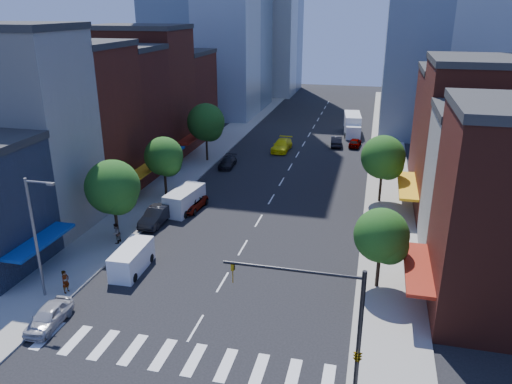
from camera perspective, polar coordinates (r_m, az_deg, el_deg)
ground at (r=34.28m, az=-6.91°, el=-15.19°), size 220.00×220.00×0.00m
sidewalk_left at (r=72.52m, az=-5.31°, el=4.56°), size 5.00×120.00×0.15m
sidewalk_right at (r=68.84m, az=14.83°, el=3.08°), size 5.00×120.00×0.15m
crosswalk at (r=32.07m, az=-8.85°, el=-18.16°), size 19.00×3.00×0.01m
bldg_left_1 at (r=50.39m, az=-25.48°, el=6.01°), size 12.00×8.00×18.00m
bldg_left_2 at (r=57.26m, az=-20.14°, el=7.26°), size 12.00×9.00×16.00m
bldg_left_3 at (r=64.43m, az=-15.99°, el=8.63°), size 12.00×8.00×15.00m
bldg_left_4 at (r=71.64m, az=-12.76°, el=10.87°), size 12.00×9.00×17.00m
bldg_left_5 at (r=80.48m, az=-9.68°, el=10.65°), size 12.00×10.00×13.00m
bldg_right_1 at (r=44.48m, az=26.67°, el=0.02°), size 12.00×8.00×12.00m
bldg_right_2 at (r=52.50m, az=24.98°, el=4.91°), size 12.00×10.00×15.00m
bldg_right_3 at (r=62.28m, az=23.26°, el=6.42°), size 12.00×10.00×13.00m
traffic_signal at (r=26.58m, az=10.43°, el=-16.27°), size 7.24×2.24×8.00m
streetlight at (r=37.81m, az=-23.80°, el=-4.12°), size 2.25×0.25×9.00m
tree_left_near at (r=45.32m, az=-15.92°, el=0.30°), size 4.80×4.80×7.30m
tree_left_mid at (r=54.73m, az=-10.38°, el=3.85°), size 4.20×4.20×6.65m
tree_left_far at (r=67.15m, az=-5.64°, el=7.77°), size 5.00×5.00×7.75m
tree_right_near at (r=37.31m, az=14.35°, el=-5.10°), size 4.00×4.00×6.20m
tree_right_far at (r=53.97m, az=14.47°, el=3.67°), size 4.60×4.60×7.20m
parked_car_front at (r=36.54m, az=-22.61°, el=-12.99°), size 1.91×4.25×1.42m
parked_car_second at (r=49.34m, az=-11.32°, el=-2.67°), size 1.84×5.01×1.64m
parked_car_third at (r=52.19m, az=-7.43°, el=-1.33°), size 2.52×4.79×1.29m
parked_car_rear at (r=65.67m, az=-3.26°, el=3.42°), size 1.97×4.45×1.27m
cargo_van_near at (r=41.13m, az=-14.07°, el=-7.53°), size 2.10×4.84×2.03m
cargo_van_far at (r=51.77m, az=-8.22°, el=-0.97°), size 2.84×5.64×2.30m
taxi at (r=73.07m, az=2.97°, el=5.35°), size 2.53×5.74×1.64m
traffic_car_oncoming at (r=76.56m, az=9.16°, el=5.76°), size 1.97×4.64×1.49m
traffic_car_far at (r=76.56m, az=11.26°, el=5.57°), size 1.92×4.07×1.35m
box_truck at (r=83.82m, az=10.95°, el=7.51°), size 3.25×8.42×3.31m
pedestrian_near at (r=39.50m, az=-20.94°, el=-9.53°), size 0.52×0.71×1.78m
pedestrian_far at (r=45.84m, az=-15.69°, el=-4.57°), size 0.74×0.93×1.85m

